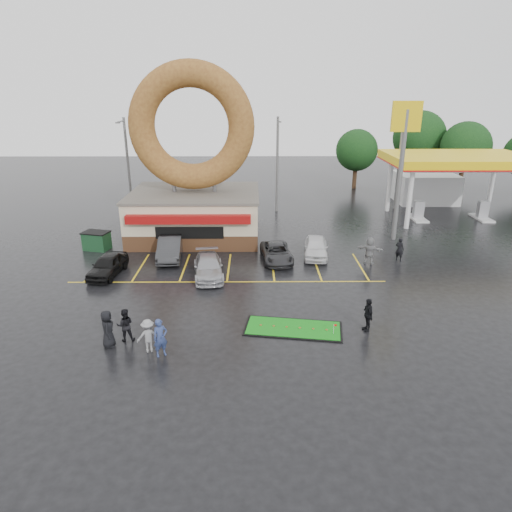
{
  "coord_description": "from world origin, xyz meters",
  "views": [
    {
      "loc": [
        1.64,
        -22.96,
        11.45
      ],
      "look_at": [
        1.82,
        2.13,
        2.2
      ],
      "focal_mm": 32.0,
      "sensor_mm": 36.0,
      "label": 1
    }
  ],
  "objects_px": {
    "car_dgrey": "(170,248)",
    "car_silver": "(208,267)",
    "car_black": "(108,265)",
    "putting_green": "(293,328)",
    "person_blue": "(160,338)",
    "person_cameraman": "(368,315)",
    "streetlight_left": "(128,164)",
    "streetlight_mid": "(277,163)",
    "dumpster": "(97,241)",
    "shell_sign": "(403,146)",
    "streetlight_right": "(399,161)",
    "gas_station": "(443,174)",
    "car_grey": "(277,253)",
    "donut_shop": "(194,182)",
    "car_white": "(316,247)"
  },
  "relations": [
    {
      "from": "streetlight_right",
      "to": "car_dgrey",
      "type": "bearing_deg",
      "value": -145.0
    },
    {
      "from": "donut_shop",
      "to": "dumpster",
      "type": "height_order",
      "value": "donut_shop"
    },
    {
      "from": "gas_station",
      "to": "dumpster",
      "type": "distance_m",
      "value": 32.3
    },
    {
      "from": "dumpster",
      "to": "car_white",
      "type": "bearing_deg",
      "value": 8.31
    },
    {
      "from": "shell_sign",
      "to": "person_cameraman",
      "type": "relative_size",
      "value": 6.08
    },
    {
      "from": "donut_shop",
      "to": "car_black",
      "type": "height_order",
      "value": "donut_shop"
    },
    {
      "from": "person_cameraman",
      "to": "putting_green",
      "type": "distance_m",
      "value": 3.78
    },
    {
      "from": "gas_station",
      "to": "dumpster",
      "type": "xyz_separation_m",
      "value": [
        -30.11,
        -11.28,
        -3.05
      ]
    },
    {
      "from": "car_grey",
      "to": "gas_station",
      "type": "bearing_deg",
      "value": 34.61
    },
    {
      "from": "donut_shop",
      "to": "putting_green",
      "type": "bearing_deg",
      "value": -66.8
    },
    {
      "from": "donut_shop",
      "to": "car_dgrey",
      "type": "bearing_deg",
      "value": -103.57
    },
    {
      "from": "shell_sign",
      "to": "streetlight_left",
      "type": "relative_size",
      "value": 1.18
    },
    {
      "from": "car_grey",
      "to": "person_cameraman",
      "type": "height_order",
      "value": "person_cameraman"
    },
    {
      "from": "car_black",
      "to": "streetlight_mid",
      "type": "bearing_deg",
      "value": 61.33
    },
    {
      "from": "gas_station",
      "to": "car_silver",
      "type": "distance_m",
      "value": 27.12
    },
    {
      "from": "donut_shop",
      "to": "shell_sign",
      "type": "distance_m",
      "value": 16.29
    },
    {
      "from": "car_black",
      "to": "putting_green",
      "type": "distance_m",
      "value": 13.54
    },
    {
      "from": "putting_green",
      "to": "car_silver",
      "type": "bearing_deg",
      "value": 125.22
    },
    {
      "from": "streetlight_left",
      "to": "car_dgrey",
      "type": "bearing_deg",
      "value": -64.81
    },
    {
      "from": "person_blue",
      "to": "dumpster",
      "type": "height_order",
      "value": "person_blue"
    },
    {
      "from": "car_white",
      "to": "dumpster",
      "type": "relative_size",
      "value": 2.27
    },
    {
      "from": "streetlight_mid",
      "to": "car_black",
      "type": "height_order",
      "value": "streetlight_mid"
    },
    {
      "from": "donut_shop",
      "to": "streetlight_left",
      "type": "relative_size",
      "value": 1.5
    },
    {
      "from": "streetlight_right",
      "to": "shell_sign",
      "type": "bearing_deg",
      "value": -106.83
    },
    {
      "from": "car_black",
      "to": "car_grey",
      "type": "height_order",
      "value": "car_black"
    },
    {
      "from": "streetlight_right",
      "to": "putting_green",
      "type": "height_order",
      "value": "streetlight_right"
    },
    {
      "from": "person_cameraman",
      "to": "car_dgrey",
      "type": "bearing_deg",
      "value": -138.34
    },
    {
      "from": "streetlight_mid",
      "to": "donut_shop",
      "type": "bearing_deg",
      "value": -131.38
    },
    {
      "from": "shell_sign",
      "to": "streetlight_mid",
      "type": "xyz_separation_m",
      "value": [
        -9.0,
        8.92,
        -2.6
      ]
    },
    {
      "from": "shell_sign",
      "to": "car_dgrey",
      "type": "relative_size",
      "value": 2.29
    },
    {
      "from": "donut_shop",
      "to": "car_silver",
      "type": "distance_m",
      "value": 9.6
    },
    {
      "from": "streetlight_left",
      "to": "dumpster",
      "type": "relative_size",
      "value": 5.0
    },
    {
      "from": "car_dgrey",
      "to": "car_silver",
      "type": "distance_m",
      "value": 4.55
    },
    {
      "from": "streetlight_mid",
      "to": "person_cameraman",
      "type": "height_order",
      "value": "streetlight_mid"
    },
    {
      "from": "streetlight_right",
      "to": "person_blue",
      "type": "xyz_separation_m",
      "value": [
        -18.53,
        -26.89,
        -3.87
      ]
    },
    {
      "from": "shell_sign",
      "to": "dumpster",
      "type": "distance_m",
      "value": 24.19
    },
    {
      "from": "shell_sign",
      "to": "person_blue",
      "type": "bearing_deg",
      "value": -132.47
    },
    {
      "from": "streetlight_left",
      "to": "person_cameraman",
      "type": "relative_size",
      "value": 5.16
    },
    {
      "from": "person_blue",
      "to": "person_cameraman",
      "type": "bearing_deg",
      "value": -18.27
    },
    {
      "from": "shell_sign",
      "to": "streetlight_mid",
      "type": "distance_m",
      "value": 12.93
    },
    {
      "from": "streetlight_right",
      "to": "car_white",
      "type": "relative_size",
      "value": 2.2
    },
    {
      "from": "car_black",
      "to": "car_dgrey",
      "type": "height_order",
      "value": "car_dgrey"
    },
    {
      "from": "car_white",
      "to": "person_cameraman",
      "type": "height_order",
      "value": "person_cameraman"
    },
    {
      "from": "shell_sign",
      "to": "streetlight_right",
      "type": "distance_m",
      "value": 10.68
    },
    {
      "from": "person_blue",
      "to": "donut_shop",
      "type": "bearing_deg",
      "value": 60.53
    },
    {
      "from": "shell_sign",
      "to": "dumpster",
      "type": "bearing_deg",
      "value": -174.22
    },
    {
      "from": "streetlight_right",
      "to": "car_white",
      "type": "height_order",
      "value": "streetlight_right"
    },
    {
      "from": "person_cameraman",
      "to": "dumpster",
      "type": "distance_m",
      "value": 21.43
    },
    {
      "from": "car_grey",
      "to": "person_blue",
      "type": "height_order",
      "value": "person_blue"
    },
    {
      "from": "person_blue",
      "to": "person_cameraman",
      "type": "relative_size",
      "value": 1.04
    }
  ]
}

